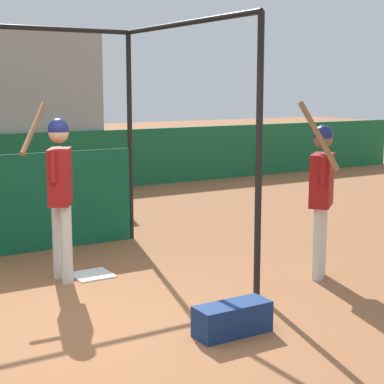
# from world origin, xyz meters

# --- Properties ---
(ground_plane) EXTENTS (60.00, 60.00, 0.00)m
(ground_plane) POSITION_xyz_m (0.00, 0.00, 0.00)
(ground_plane) COLOR #935B38
(batting_cage) EXTENTS (3.89, 3.08, 2.94)m
(batting_cage) POSITION_xyz_m (0.05, 2.44, 1.21)
(batting_cage) COLOR black
(batting_cage) RESTS_ON ground
(home_plate) EXTENTS (0.44, 0.44, 0.02)m
(home_plate) POSITION_xyz_m (0.75, 1.51, 0.01)
(home_plate) COLOR white
(home_plate) RESTS_ON ground
(player_batter) EXTENTS (0.62, 0.96, 2.00)m
(player_batter) POSITION_xyz_m (0.40, 1.53, 1.12)
(player_batter) COLOR silver
(player_batter) RESTS_ON ground
(player_waiting) EXTENTS (0.63, 0.73, 2.02)m
(player_waiting) POSITION_xyz_m (2.96, 0.08, 1.06)
(player_waiting) COLOR silver
(player_waiting) RESTS_ON ground
(equipment_bag) EXTENTS (0.70, 0.28, 0.28)m
(equipment_bag) POSITION_xyz_m (1.13, -0.81, 0.14)
(equipment_bag) COLOR navy
(equipment_bag) RESTS_ON ground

